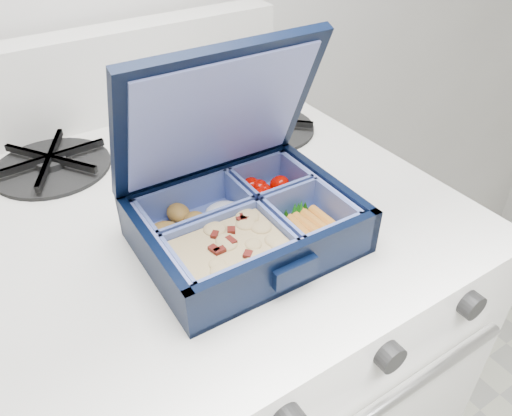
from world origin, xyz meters
TOP-DOWN VIEW (x-y plane):
  - stove at (0.06, 1.65)m, footprint 0.67×0.67m
  - bento_box at (0.08, 1.51)m, footprint 0.26×0.20m
  - burner_grate at (0.27, 1.75)m, footprint 0.22×0.22m
  - burner_grate_rear at (-0.08, 1.82)m, footprint 0.19×0.19m
  - fork at (0.17, 1.65)m, footprint 0.09×0.15m

SIDE VIEW (x-z plane):
  - stove at x=0.06m, z-range 0.00..1.00m
  - fork at x=0.17m, z-range 1.00..1.01m
  - burner_grate_rear at x=-0.08m, z-range 1.00..1.03m
  - burner_grate at x=0.27m, z-range 1.00..1.03m
  - bento_box at x=0.08m, z-range 1.00..1.07m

